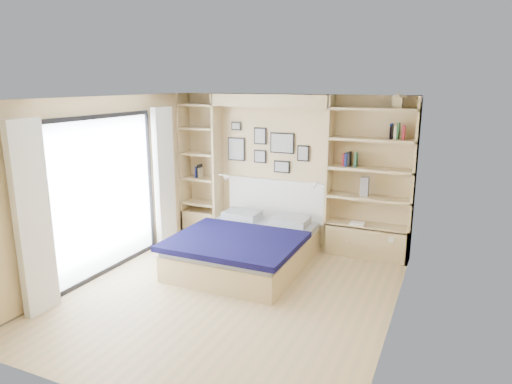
% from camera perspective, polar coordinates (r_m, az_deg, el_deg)
% --- Properties ---
extents(ground, '(4.50, 4.50, 0.00)m').
position_cam_1_polar(ground, '(6.09, -3.17, -12.62)').
color(ground, tan).
rests_on(ground, ground).
extents(room_shell, '(4.50, 4.50, 4.50)m').
position_cam_1_polar(room_shell, '(7.18, -0.52, 0.64)').
color(room_shell, tan).
rests_on(room_shell, ground).
extents(bed, '(1.80, 2.37, 1.07)m').
position_cam_1_polar(bed, '(6.88, -1.22, -6.86)').
color(bed, '#D1B87F').
rests_on(bed, ground).
extents(photo_gallery, '(1.48, 0.02, 0.82)m').
position_cam_1_polar(photo_gallery, '(7.75, 1.18, 5.55)').
color(photo_gallery, black).
rests_on(photo_gallery, ground).
extents(reading_lamps, '(1.92, 0.12, 0.15)m').
position_cam_1_polar(reading_lamps, '(7.57, 1.57, 1.49)').
color(reading_lamps, silver).
rests_on(reading_lamps, ground).
extents(shelf_decor, '(3.52, 0.23, 2.03)m').
position_cam_1_polar(shelf_decor, '(7.13, 12.23, 5.35)').
color(shelf_decor, '#A51E1E').
rests_on(shelf_decor, ground).
extents(deck, '(3.20, 4.00, 0.05)m').
position_cam_1_polar(deck, '(8.25, -26.22, -6.88)').
color(deck, '#655C4A').
rests_on(deck, ground).
extents(deck_chair, '(0.74, 0.95, 0.84)m').
position_cam_1_polar(deck_chair, '(8.62, -20.49, -2.69)').
color(deck_chair, tan).
rests_on(deck_chair, ground).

